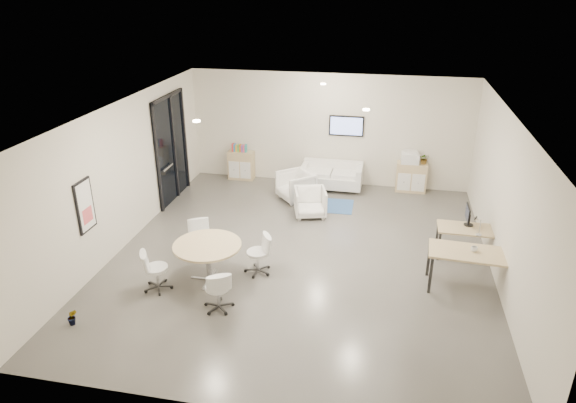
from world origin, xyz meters
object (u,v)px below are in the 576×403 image
Objects in this scene: sideboard_left at (241,165)px; armchair_left at (296,185)px; sideboard_right at (411,177)px; desk_rear at (469,231)px; loveseat at (332,176)px; desk_front at (470,256)px; armchair_right at (310,201)px; round_table at (207,248)px.

armchair_left is (1.89, -1.24, 0.01)m from sideboard_left.
desk_rear is (1.12, -3.59, 0.19)m from sideboard_right.
loveseat is (2.76, -0.21, -0.07)m from sideboard_left.
sideboard_left is 4.98m from sideboard_right.
armchair_right is at bearing 146.46° from desk_front.
sideboard_right is 3.33m from armchair_left.
round_table is (-5.01, -0.74, 0.02)m from desk_front.
armchair_left is at bearing 77.77° from round_table.
desk_rear is at bearing -72.66° from sideboard_right.
armchair_right is (2.44, -2.19, -0.03)m from sideboard_left.
round_table is at bearing -128.99° from armchair_right.
desk_front is (-0.15, -1.29, 0.10)m from desk_rear.
desk_rear is at bearing -36.31° from armchair_right.
loveseat is at bearing 71.41° from round_table.
armchair_right is (-0.32, -1.98, 0.05)m from loveseat.
sideboard_left is 7.71m from desk_front.
desk_rear is at bearing -30.50° from sideboard_left.
desk_front is (3.51, -2.69, 0.32)m from armchair_right.
sideboard_right reaches higher than round_table.
sideboard_right is 6.92m from round_table.
sideboard_right is at bearing 105.19° from desk_front.
loveseat is 5.67m from desk_front.
loveseat is at bearing 128.27° from desk_front.
desk_rear is at bearing 20.85° from armchair_left.
desk_rear is (3.66, -1.40, 0.22)m from armchair_right.
armchair_right is (-2.54, -2.19, -0.02)m from sideboard_right.
sideboard_right is 0.97× the size of armchair_left.
sideboard_right is at bearing 71.80° from armchair_left.
armchair_left is at bearing 142.00° from desk_front.
desk_rear is 0.98× the size of round_table.
sideboard_right is (4.98, -0.01, -0.00)m from sideboard_left.
armchair_left is at bearing -129.47° from loveseat.
armchair_right is 0.50× the size of desk_front.
desk_front is at bearing -54.84° from loveseat.
round_table is at bearing -157.95° from desk_rear.
armchair_right is 0.59× the size of round_table.
desk_rear is 5.54m from round_table.
sideboard_left is at bearing 144.57° from desk_front.
round_table reaches higher than desk_rear.
round_table is at bearing -125.75° from sideboard_right.
armchair_left reaches higher than armchair_right.
round_table reaches higher than desk_front.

